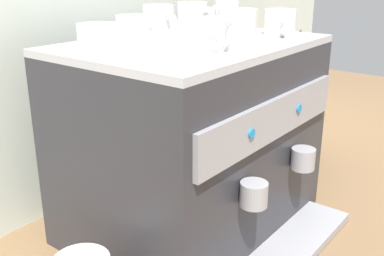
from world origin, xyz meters
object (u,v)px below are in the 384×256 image
ceramic_bowl_0 (222,27)px  coffee_grinder (295,99)px  ceramic_bowl_1 (100,35)px  ceramic_cup_4 (239,30)px  ceramic_cup_1 (136,33)px  ceramic_cup_2 (194,15)px  espresso_machine (193,138)px  ceramic_cup_0 (160,24)px  ceramic_cup_5 (280,22)px  ceramic_bowl_2 (179,47)px  ceramic_cup_3 (226,15)px

ceramic_bowl_0 → coffee_grinder: 0.49m
ceramic_bowl_0 → ceramic_bowl_1: (-0.28, 0.13, 0.00)m
coffee_grinder → ceramic_cup_4: bearing=-167.3°
ceramic_cup_1 → ceramic_cup_2: 0.36m
ceramic_cup_2 → espresso_machine: bearing=-142.4°
espresso_machine → ceramic_cup_2: (0.18, 0.14, 0.27)m
ceramic_cup_0 → ceramic_bowl_0: ceramic_cup_0 is taller
coffee_grinder → ceramic_cup_5: bearing=-163.7°
ceramic_bowl_0 → ceramic_cup_4: bearing=-136.6°
ceramic_cup_1 → ceramic_cup_2: bearing=18.7°
ceramic_cup_1 → ceramic_cup_2: same height
ceramic_cup_4 → ceramic_cup_5: ceramic_cup_4 is taller
ceramic_cup_4 → ceramic_bowl_2: ceramic_cup_4 is taller
ceramic_cup_4 → ceramic_bowl_0: size_ratio=1.02×
ceramic_cup_1 → ceramic_bowl_0: size_ratio=1.03×
ceramic_cup_3 → ceramic_cup_0: bearing=177.9°
ceramic_cup_4 → ceramic_cup_5: size_ratio=1.10×
ceramic_cup_4 → ceramic_bowl_2: (-0.15, 0.04, -0.02)m
ceramic_bowl_0 → coffee_grinder: ceramic_bowl_0 is taller
espresso_machine → ceramic_cup_0: 0.29m
espresso_machine → ceramic_cup_1: 0.31m
espresso_machine → ceramic_cup_5: size_ratio=6.01×
ceramic_cup_3 → coffee_grinder: size_ratio=0.23×
ceramic_bowl_0 → ceramic_bowl_2: ceramic_bowl_2 is taller
ceramic_cup_0 → ceramic_bowl_2: 0.20m
espresso_machine → ceramic_bowl_2: size_ratio=4.67×
ceramic_bowl_2 → coffee_grinder: size_ratio=0.29×
ceramic_bowl_0 → ceramic_bowl_1: ceramic_bowl_1 is taller
ceramic_cup_0 → ceramic_cup_5: (0.26, -0.16, -0.01)m
ceramic_cup_1 → ceramic_cup_3: ceramic_cup_3 is taller
espresso_machine → ceramic_cup_3: 0.34m
ceramic_bowl_2 → ceramic_bowl_0: bearing=19.8°
ceramic_cup_5 → ceramic_bowl_2: bearing=179.3°
ceramic_cup_3 → ceramic_bowl_2: ceramic_cup_3 is taller
ceramic_cup_4 → ceramic_cup_0: bearing=95.9°
coffee_grinder → ceramic_bowl_0: bearing=177.6°
ceramic_cup_1 → ceramic_cup_4: 0.21m
espresso_machine → ceramic_bowl_2: ceramic_bowl_2 is taller
ceramic_cup_3 → ceramic_cup_5: ceramic_cup_3 is taller
espresso_machine → ceramic_cup_1: ceramic_cup_1 is taller
ceramic_cup_4 → espresso_machine: bearing=76.8°
ceramic_cup_2 → ceramic_cup_5: 0.25m
ceramic_bowl_0 → ceramic_bowl_2: size_ratio=0.84×
ceramic_cup_3 → ceramic_cup_5: bearing=-87.3°
ceramic_cup_1 → ceramic_bowl_1: (-0.00, 0.11, -0.01)m
ceramic_cup_5 → coffee_grinder: (0.32, 0.09, -0.28)m
ceramic_bowl_1 → ceramic_bowl_2: 0.24m
ceramic_cup_2 → ceramic_bowl_1: ceramic_cup_2 is taller
ceramic_cup_3 → ceramic_bowl_2: bearing=-158.3°
ceramic_cup_5 → espresso_machine: bearing=152.0°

